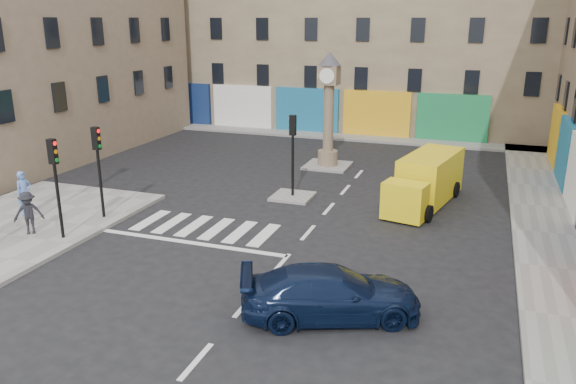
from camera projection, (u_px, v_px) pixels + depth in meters
The scene contains 15 objects.
ground at pixel (271, 276), 17.97m from camera, with size 120.00×120.00×0.00m, color black.
sidewalk_right at pixel (542, 208), 24.21m from camera, with size 2.60×30.00×0.15m, color gray.
sidewalk_far at pixel (331, 135), 39.22m from camera, with size 32.00×2.40×0.15m, color gray.
island_near at pixel (293, 196), 25.80m from camera, with size 1.80×1.80×0.12m, color gray.
island_far at pixel (327, 166), 31.20m from camera, with size 2.40×2.40×0.12m, color gray.
building_far at pixel (354, 10), 41.96m from camera, with size 32.00×10.00×17.00m, color gray.
building_left at pixel (39, 26), 32.58m from camera, with size 8.00×20.00×15.00m, color #856D57.
traffic_light_left_near at pixel (55, 173), 20.00m from camera, with size 0.28×0.22×3.70m.
traffic_light_left_far at pixel (98, 158), 22.17m from camera, with size 0.28×0.22×3.70m.
traffic_light_island at pixel (293, 142), 25.05m from camera, with size 0.28×0.22×3.70m.
clock_pillar at pixel (329, 103), 30.17m from camera, with size 1.20×1.20×6.10m.
navy_sedan at pixel (331, 293), 15.31m from camera, with size 2.00×4.91×1.43m, color black.
yellow_van at pixel (426, 180), 24.69m from camera, with size 2.98×6.13×2.14m.
pedestrian_blue at pixel (24, 193), 22.99m from camera, with size 0.66×0.43×1.81m, color #5477C1.
pedestrian_dark at pixel (28, 213), 20.86m from camera, with size 1.06×0.61×1.63m, color black.
Camera 1 is at (5.95, -15.27, 7.88)m, focal length 35.00 mm.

